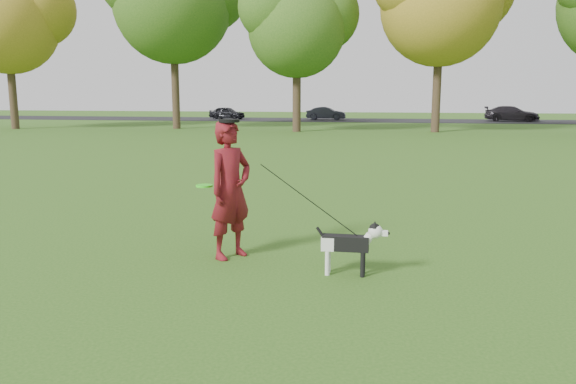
% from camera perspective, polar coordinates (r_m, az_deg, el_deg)
% --- Properties ---
extents(ground, '(120.00, 120.00, 0.00)m').
position_cam_1_polar(ground, '(7.69, 0.50, -6.98)').
color(ground, '#285116').
rests_on(ground, ground).
extents(road, '(120.00, 7.00, 0.02)m').
position_cam_1_polar(road, '(47.32, 8.50, 7.21)').
color(road, black).
rests_on(road, ground).
extents(man, '(0.76, 0.83, 1.90)m').
position_cam_1_polar(man, '(7.68, -5.87, 0.23)').
color(man, maroon).
rests_on(man, ground).
extents(dog, '(0.91, 0.18, 0.70)m').
position_cam_1_polar(dog, '(7.03, 6.44, -5.07)').
color(dog, black).
rests_on(dog, ground).
extents(car_left, '(3.32, 1.93, 1.06)m').
position_cam_1_polar(car_left, '(49.20, -6.22, 8.00)').
color(car_left, black).
rests_on(car_left, road).
extents(car_mid, '(3.27, 1.18, 1.07)m').
position_cam_1_polar(car_mid, '(47.55, 3.89, 7.97)').
color(car_mid, black).
rests_on(car_mid, road).
extents(car_right, '(4.36, 2.26, 1.21)m').
position_cam_1_polar(car_right, '(48.29, 21.78, 7.40)').
color(car_right, black).
rests_on(car_right, road).
extents(man_held_items, '(2.28, 0.64, 1.44)m').
position_cam_1_polar(man_held_items, '(7.20, 2.13, -0.82)').
color(man_held_items, '#36F11E').
rests_on(man_held_items, ground).
extents(tree_row, '(51.74, 8.86, 12.01)m').
position_cam_1_polar(tree_row, '(33.82, 5.62, 18.76)').
color(tree_row, '#38281C').
rests_on(tree_row, ground).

